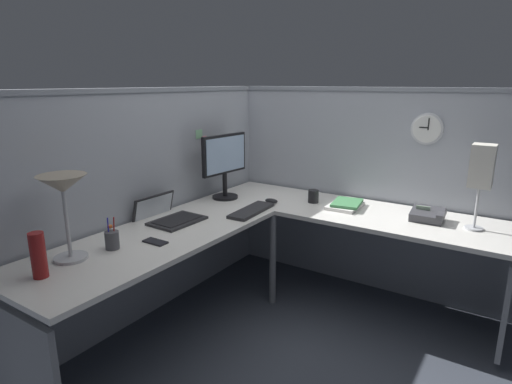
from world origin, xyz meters
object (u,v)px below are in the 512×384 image
object	(u,v)px
laptop	(167,216)
coffee_mug	(313,196)
office_phone	(429,215)
cell_phone	(155,242)
computer_mouse	(271,201)
desk_lamp_paper	(482,169)
wall_clock	(427,129)
pen_cup	(112,240)
monitor	(225,161)
desk_lamp_dome	(63,191)
thermos_flask	(38,255)
book_stack	(346,205)
keyboard	(252,211)

from	to	relation	value
laptop	coffee_mug	bearing A→B (deg)	-35.08
office_phone	coffee_mug	bearing A→B (deg)	91.15
cell_phone	computer_mouse	bearing A→B (deg)	-7.96
desk_lamp_paper	wall_clock	world-z (taller)	wall_clock
computer_mouse	office_phone	bearing A→B (deg)	-79.25
laptop	pen_cup	world-z (taller)	pen_cup
laptop	monitor	bearing A→B (deg)	-0.30
pen_cup	coffee_mug	xyz separation A→B (m)	(1.44, -0.52, -0.00)
desk_lamp_dome	monitor	bearing A→B (deg)	2.12
office_phone	pen_cup	bearing A→B (deg)	137.29
laptop	coffee_mug	distance (m)	1.11
cell_phone	thermos_flask	xyz separation A→B (m)	(-0.60, 0.12, 0.10)
desk_lamp_dome	cell_phone	world-z (taller)	desk_lamp_dome
desk_lamp_dome	desk_lamp_paper	size ratio (longest dim) A/B	0.84
monitor	computer_mouse	distance (m)	0.47
thermos_flask	computer_mouse	bearing A→B (deg)	-8.73
pen_cup	thermos_flask	size ratio (longest dim) A/B	0.82
pen_cup	wall_clock	world-z (taller)	wall_clock
desk_lamp_dome	cell_phone	size ratio (longest dim) A/B	3.09
wall_clock	pen_cup	bearing A→B (deg)	145.35
computer_mouse	book_stack	size ratio (longest dim) A/B	0.35
keyboard	desk_lamp_paper	xyz separation A→B (m)	(0.46, -1.35, 0.37)
cell_phone	office_phone	world-z (taller)	office_phone
thermos_flask	office_phone	distance (m)	2.30
computer_mouse	office_phone	size ratio (longest dim) A/B	0.49
thermos_flask	desk_lamp_dome	bearing A→B (deg)	18.94
computer_mouse	thermos_flask	xyz separation A→B (m)	(-1.66, 0.26, 0.09)
monitor	desk_lamp_dome	distance (m)	1.38
computer_mouse	desk_lamp_dome	xyz separation A→B (m)	(-1.46, 0.32, 0.35)
thermos_flask	wall_clock	size ratio (longest dim) A/B	1.00
monitor	wall_clock	size ratio (longest dim) A/B	2.27
thermos_flask	coffee_mug	size ratio (longest dim) A/B	2.29
thermos_flask	monitor	bearing A→B (deg)	4.34
cell_phone	office_phone	xyz separation A→B (m)	(1.26, -1.21, 0.03)
wall_clock	keyboard	bearing A→B (deg)	129.46
laptop	wall_clock	world-z (taller)	wall_clock
keyboard	coffee_mug	bearing A→B (deg)	-32.31
wall_clock	office_phone	bearing A→B (deg)	-157.95
keyboard	pen_cup	size ratio (longest dim) A/B	2.39
desk_lamp_paper	laptop	bearing A→B (deg)	117.59
desk_lamp_dome	pen_cup	xyz separation A→B (m)	(0.21, -0.06, -0.31)
desk_lamp_dome	coffee_mug	size ratio (longest dim) A/B	4.64
laptop	office_phone	xyz separation A→B (m)	(0.92, -1.46, 0.01)
keyboard	office_phone	bearing A→B (deg)	-69.56
monitor	thermos_flask	xyz separation A→B (m)	(-1.58, -0.12, -0.18)
computer_mouse	laptop	bearing A→B (deg)	152.13
book_stack	coffee_mug	bearing A→B (deg)	91.64
monitor	desk_lamp_dome	xyz separation A→B (m)	(-1.38, -0.05, 0.07)
laptop	cell_phone	distance (m)	0.42
laptop	office_phone	bearing A→B (deg)	-57.76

